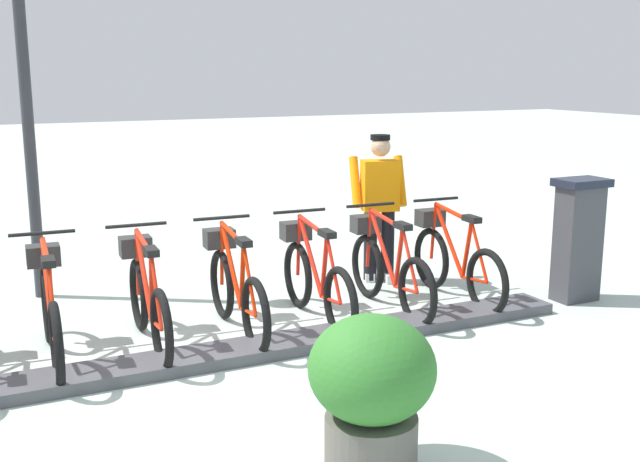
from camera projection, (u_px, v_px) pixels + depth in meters
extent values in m
plane|color=#ADBEB2|center=(238.00, 358.00, 6.43)|extent=(60.00, 60.00, 0.00)
cube|color=#47474C|center=(238.00, 352.00, 6.42)|extent=(0.44, 6.40, 0.10)
cube|color=#38383D|center=(578.00, 244.00, 7.92)|extent=(0.28, 0.44, 1.20)
cube|color=#194C8C|center=(569.00, 208.00, 7.98)|extent=(0.03, 0.30, 0.40)
cube|color=black|center=(582.00, 183.00, 7.78)|extent=(0.36, 0.52, 0.08)
torus|color=black|center=(487.00, 282.00, 7.46)|extent=(0.67, 0.10, 0.67)
torus|color=black|center=(431.00, 258.00, 8.41)|extent=(0.67, 0.10, 0.67)
cylinder|color=red|center=(449.00, 240.00, 8.04)|extent=(0.60, 0.07, 0.70)
cylinder|color=red|center=(467.00, 250.00, 7.74)|extent=(0.17, 0.05, 0.61)
cylinder|color=red|center=(453.00, 213.00, 7.93)|extent=(0.69, 0.08, 0.11)
cylinder|color=red|center=(475.00, 280.00, 7.66)|extent=(0.43, 0.05, 0.09)
cylinder|color=red|center=(479.00, 252.00, 7.54)|extent=(0.33, 0.05, 0.56)
cylinder|color=red|center=(433.00, 231.00, 8.32)|extent=(0.10, 0.04, 0.62)
cube|color=black|center=(472.00, 219.00, 7.62)|extent=(0.22, 0.11, 0.06)
cylinder|color=black|center=(436.00, 199.00, 8.22)|extent=(0.06, 0.54, 0.03)
cube|color=#2D2D2D|center=(430.00, 218.00, 8.36)|extent=(0.21, 0.29, 0.18)
torus|color=black|center=(417.00, 293.00, 7.13)|extent=(0.67, 0.10, 0.67)
torus|color=black|center=(367.00, 266.00, 8.07)|extent=(0.67, 0.10, 0.67)
cylinder|color=red|center=(383.00, 247.00, 7.71)|extent=(0.60, 0.07, 0.70)
cylinder|color=red|center=(399.00, 258.00, 7.40)|extent=(0.17, 0.05, 0.61)
cylinder|color=red|center=(386.00, 219.00, 7.59)|extent=(0.69, 0.08, 0.11)
cylinder|color=red|center=(406.00, 289.00, 7.32)|extent=(0.43, 0.05, 0.09)
cylinder|color=red|center=(410.00, 260.00, 7.21)|extent=(0.33, 0.05, 0.56)
cylinder|color=red|center=(369.00, 238.00, 7.98)|extent=(0.10, 0.04, 0.62)
cube|color=black|center=(403.00, 226.00, 7.28)|extent=(0.22, 0.11, 0.06)
cylinder|color=black|center=(371.00, 205.00, 7.88)|extent=(0.06, 0.54, 0.03)
cube|color=#2D2D2D|center=(366.00, 224.00, 8.03)|extent=(0.21, 0.29, 0.18)
torus|color=black|center=(341.00, 304.00, 6.79)|extent=(0.67, 0.10, 0.67)
torus|color=black|center=(298.00, 275.00, 7.74)|extent=(0.67, 0.10, 0.67)
cylinder|color=red|center=(310.00, 255.00, 7.37)|extent=(0.60, 0.07, 0.70)
cylinder|color=red|center=(324.00, 267.00, 7.07)|extent=(0.17, 0.05, 0.61)
cylinder|color=red|center=(313.00, 226.00, 7.25)|extent=(0.69, 0.08, 0.11)
cylinder|color=red|center=(331.00, 300.00, 6.99)|extent=(0.43, 0.05, 0.09)
cylinder|color=red|center=(334.00, 270.00, 6.87)|extent=(0.33, 0.05, 0.56)
cylinder|color=red|center=(299.00, 246.00, 7.65)|extent=(0.10, 0.04, 0.62)
cube|color=black|center=(327.00, 234.00, 6.95)|extent=(0.22, 0.11, 0.06)
cylinder|color=black|center=(300.00, 211.00, 7.54)|extent=(0.06, 0.54, 0.03)
cube|color=#2D2D2D|center=(296.00, 231.00, 7.69)|extent=(0.21, 0.29, 0.18)
torus|color=black|center=(256.00, 316.00, 6.45)|extent=(0.67, 0.10, 0.67)
torus|color=black|center=(222.00, 284.00, 7.40)|extent=(0.67, 0.10, 0.67)
cylinder|color=red|center=(231.00, 264.00, 7.03)|extent=(0.60, 0.07, 0.70)
cylinder|color=red|center=(242.00, 277.00, 6.73)|extent=(0.17, 0.05, 0.61)
cylinder|color=red|center=(232.00, 234.00, 6.92)|extent=(0.69, 0.08, 0.11)
cylinder|color=red|center=(248.00, 312.00, 6.65)|extent=(0.43, 0.05, 0.09)
cylinder|color=red|center=(250.00, 280.00, 6.53)|extent=(0.33, 0.05, 0.56)
cylinder|color=red|center=(222.00, 254.00, 7.31)|extent=(0.10, 0.04, 0.62)
cube|color=black|center=(244.00, 242.00, 6.61)|extent=(0.22, 0.11, 0.06)
cylinder|color=black|center=(222.00, 218.00, 7.21)|extent=(0.06, 0.54, 0.03)
cube|color=#2D2D2D|center=(219.00, 238.00, 7.35)|extent=(0.21, 0.29, 0.18)
torus|color=black|center=(162.00, 330.00, 6.12)|extent=(0.67, 0.10, 0.67)
torus|color=black|center=(139.00, 295.00, 7.06)|extent=(0.67, 0.10, 0.67)
cylinder|color=red|center=(144.00, 274.00, 6.70)|extent=(0.60, 0.07, 0.70)
cylinder|color=red|center=(152.00, 288.00, 6.39)|extent=(0.17, 0.05, 0.61)
cylinder|color=red|center=(144.00, 242.00, 6.58)|extent=(0.69, 0.08, 0.11)
cylinder|color=red|center=(157.00, 325.00, 6.31)|extent=(0.43, 0.05, 0.09)
cylinder|color=red|center=(156.00, 292.00, 6.20)|extent=(0.33, 0.05, 0.56)
cylinder|color=red|center=(138.00, 263.00, 6.97)|extent=(0.10, 0.04, 0.62)
cube|color=black|center=(151.00, 251.00, 6.27)|extent=(0.22, 0.11, 0.06)
cylinder|color=black|center=(136.00, 225.00, 6.87)|extent=(0.06, 0.54, 0.03)
cube|color=#2D2D2D|center=(135.00, 246.00, 7.02)|extent=(0.21, 0.29, 0.18)
torus|color=black|center=(57.00, 345.00, 5.78)|extent=(0.67, 0.10, 0.67)
torus|color=black|center=(47.00, 306.00, 6.73)|extent=(0.67, 0.10, 0.67)
cylinder|color=red|center=(48.00, 285.00, 6.36)|extent=(0.60, 0.07, 0.70)
cylinder|color=red|center=(51.00, 300.00, 6.06)|extent=(0.17, 0.05, 0.61)
cylinder|color=red|center=(45.00, 252.00, 6.24)|extent=(0.69, 0.08, 0.11)
cylinder|color=red|center=(55.00, 339.00, 5.98)|extent=(0.43, 0.05, 0.09)
cylinder|color=red|center=(53.00, 305.00, 5.86)|extent=(0.33, 0.05, 0.56)
cylinder|color=red|center=(45.00, 273.00, 6.64)|extent=(0.10, 0.04, 0.62)
cube|color=black|center=(48.00, 262.00, 5.93)|extent=(0.22, 0.11, 0.06)
cylinder|color=black|center=(42.00, 233.00, 6.53)|extent=(0.06, 0.54, 0.03)
cube|color=#2D2D2D|center=(43.00, 255.00, 6.68)|extent=(0.21, 0.29, 0.18)
cube|color=white|center=(368.00, 275.00, 8.79)|extent=(0.28, 0.18, 0.10)
cube|color=white|center=(389.00, 277.00, 8.71)|extent=(0.28, 0.18, 0.10)
cylinder|color=black|center=(370.00, 244.00, 8.66)|extent=(0.15, 0.15, 0.82)
cylinder|color=black|center=(388.00, 244.00, 8.69)|extent=(0.15, 0.15, 0.82)
cube|color=orange|center=(380.00, 185.00, 8.54)|extent=(0.36, 0.46, 0.56)
cylinder|color=orange|center=(355.00, 182.00, 8.58)|extent=(0.35, 0.19, 0.57)
cylinder|color=orange|center=(400.00, 181.00, 8.67)|extent=(0.35, 0.19, 0.57)
sphere|color=tan|center=(381.00, 147.00, 8.45)|extent=(0.22, 0.22, 0.22)
cylinder|color=black|center=(380.00, 137.00, 8.45)|extent=(0.22, 0.22, 0.06)
cylinder|color=#2D2D33|center=(28.00, 127.00, 7.79)|extent=(0.12, 0.12, 3.58)
cylinder|color=#59544C|center=(371.00, 443.00, 4.60)|extent=(0.56, 0.56, 0.35)
ellipsoid|color=#2F7229|center=(372.00, 369.00, 4.50)|extent=(0.76, 0.76, 0.64)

